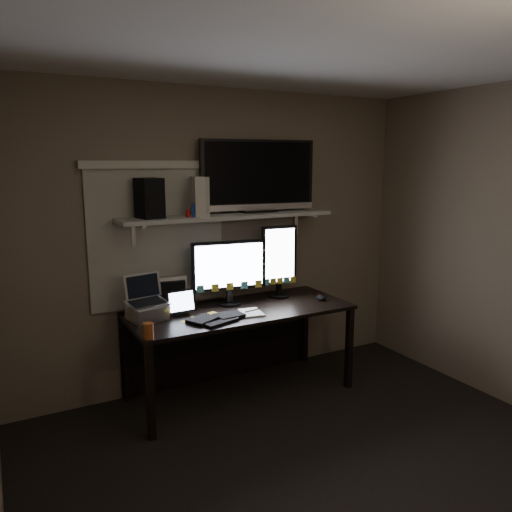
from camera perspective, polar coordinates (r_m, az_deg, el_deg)
floor at (r=3.29m, az=10.59°, el=-24.78°), size 3.60×3.60×0.00m
ceiling at (r=2.75m, az=12.54°, el=23.04°), size 3.60×3.60×0.00m
back_wall at (r=4.27m, az=-4.11°, el=1.94°), size 3.60×0.00×3.60m
window_blinds at (r=4.06m, az=-11.13°, el=2.01°), size 1.10×0.02×1.10m
desk at (r=4.22m, az=-2.56°, el=-7.93°), size 1.80×0.75×0.73m
wall_shelf at (r=4.09m, az=-3.14°, el=4.59°), size 1.80×0.35×0.03m
monitor_landscape at (r=4.12m, az=-3.09°, el=-1.84°), size 0.63×0.15×0.55m
monitor_portrait at (r=4.34m, az=2.66°, el=-0.58°), size 0.33×0.09×0.64m
keyboard at (r=3.80m, az=-4.60°, el=-7.04°), size 0.47×0.29×0.03m
mouse at (r=4.34m, az=7.45°, el=-4.73°), size 0.11×0.13×0.04m
notepad at (r=3.94m, az=-0.54°, el=-6.48°), size 0.19×0.24×0.01m
tablet at (r=3.90m, az=-8.58°, el=-5.29°), size 0.24×0.11×0.20m
file_sorter at (r=4.05m, az=-9.59°, el=-4.32°), size 0.22×0.13×0.26m
laptop at (r=3.82m, az=-12.36°, el=-4.80°), size 0.34×0.30×0.33m
cup at (r=3.46m, az=-12.23°, el=-8.36°), size 0.09×0.09×0.11m
sticky_notes at (r=3.85m, az=-6.28°, el=-7.01°), size 0.35×0.30×0.00m
tv at (r=4.24m, az=0.22°, el=9.11°), size 1.02×0.28×0.60m
game_console at (r=3.99m, az=-6.64°, el=6.81°), size 0.14×0.27×0.31m
speaker at (r=3.86m, az=-12.10°, el=6.47°), size 0.20×0.23×0.30m
bottles at (r=3.92m, az=-6.78°, el=5.50°), size 0.22×0.09×0.14m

